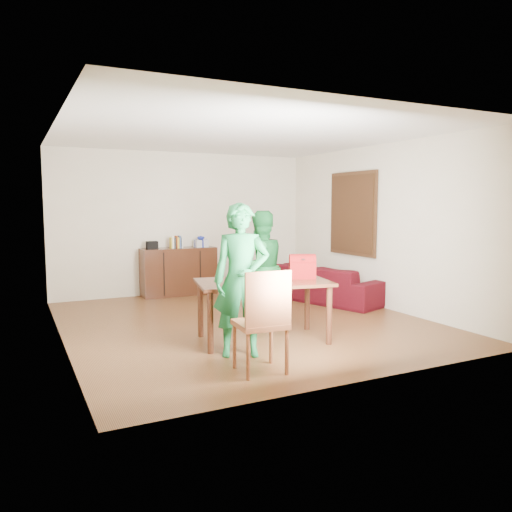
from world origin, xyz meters
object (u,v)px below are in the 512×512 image
person_far (260,268)px  table (263,288)px  laptop (250,279)px  red_bag (302,269)px  person_near (241,280)px  sofa (325,283)px  bottle (284,277)px  chair (261,342)px

person_far → table: bearing=58.9°
laptop → red_bag: (0.74, -0.01, 0.08)m
person_far → red_bag: bearing=94.9°
person_near → sofa: size_ratio=0.80×
laptop → bottle: bearing=-71.2°
laptop → bottle: laptop is taller
person_near → person_far: 1.53m
table → red_bag: bearing=6.8°
table → sofa: (2.16, 1.81, -0.35)m
red_bag → chair: bearing=-113.2°
table → sofa: bearing=51.3°
person_near → person_far: bearing=77.3°
chair → red_bag: 1.60m
chair → person_far: 2.14m
laptop → sofa: bearing=14.0°
person_near → bottle: 0.61m
table → sofa: size_ratio=0.82×
person_near → laptop: size_ratio=4.96×
person_far → bottle: bearing=70.1°
table → laptop: bearing=-159.0°
bottle → red_bag: size_ratio=0.51×
person_near → laptop: person_near is taller
person_far → laptop: 1.02m
person_near → bottle: bearing=30.5°
table → sofa: 2.84m
person_far → laptop: bearing=49.6°
table → laptop: size_ratio=5.08×
chair → person_far: person_far is taller
person_near → sofa: bearing=62.1°
chair → bottle: 1.10m
table → person_far: bearing=77.3°
laptop → sofa: (2.36, 1.84, -0.49)m
sofa → red_bag: bearing=120.1°
bottle → person_near: bearing=-171.4°
table → laptop: laptop is taller
laptop → red_bag: bearing=-24.8°
chair → sofa: chair is taller
sofa → bottle: bearing=117.5°
bottle → sofa: 3.03m
person_far → red_bag: size_ratio=4.87×
person_near → sofa: person_near is taller
person_near → bottle: person_near is taller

